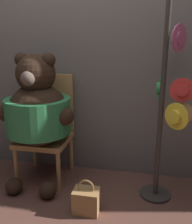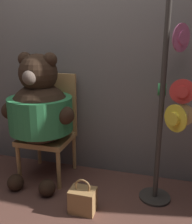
{
  "view_description": "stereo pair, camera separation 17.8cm",
  "coord_description": "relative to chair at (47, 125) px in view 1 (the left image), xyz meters",
  "views": [
    {
      "loc": [
        0.69,
        -1.75,
        1.37
      ],
      "look_at": [
        0.27,
        0.34,
        0.76
      ],
      "focal_mm": 40.0,
      "sensor_mm": 36.0,
      "label": 1
    },
    {
      "loc": [
        0.86,
        -1.71,
        1.37
      ],
      "look_at": [
        0.27,
        0.34,
        0.76
      ],
      "focal_mm": 40.0,
      "sensor_mm": 36.0,
      "label": 2
    }
  ],
  "objects": [
    {
      "name": "ground_plane",
      "position": [
        0.28,
        -0.53,
        -0.54
      ],
      "size": [
        14.0,
        14.0,
        0.0
      ],
      "primitive_type": "plane",
      "color": "brown"
    },
    {
      "name": "teddy_bear",
      "position": [
        -0.01,
        -0.17,
        0.2
      ],
      "size": [
        0.74,
        0.65,
        1.28
      ],
      "color": "black",
      "rests_on": "ground_plane"
    },
    {
      "name": "hat_display_rack",
      "position": [
        1.16,
        -0.18,
        0.27
      ],
      "size": [
        0.4,
        0.47,
        1.74
      ],
      "color": "#332D28",
      "rests_on": "ground_plane"
    },
    {
      "name": "wall_back",
      "position": [
        0.28,
        0.23,
        0.84
      ],
      "size": [
        8.0,
        0.1,
        2.76
      ],
      "color": "#66605B",
      "rests_on": "ground_plane"
    },
    {
      "name": "chair",
      "position": [
        0.0,
        0.0,
        0.0
      ],
      "size": [
        0.49,
        0.47,
        1.05
      ],
      "color": "#B2844C",
      "rests_on": "ground_plane"
    },
    {
      "name": "handbag_on_ground",
      "position": [
        0.54,
        -0.55,
        -0.43
      ],
      "size": [
        0.21,
        0.16,
        0.3
      ],
      "color": "#A87A47",
      "rests_on": "ground_plane"
    }
  ]
}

